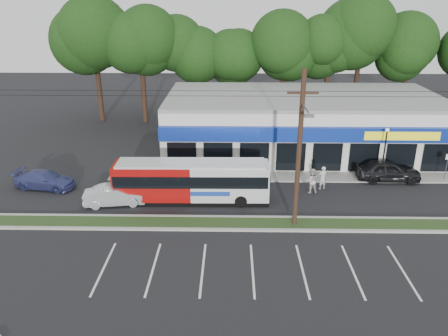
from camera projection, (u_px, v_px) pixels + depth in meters
name	position (u px, v px, depth m)	size (l,w,h in m)	color
ground	(248.00, 232.00, 27.34)	(120.00, 120.00, 0.00)	black
grass_strip	(248.00, 224.00, 28.25)	(40.00, 1.60, 0.12)	#273A18
curb_south	(248.00, 230.00, 27.45)	(40.00, 0.25, 0.14)	#9E9E93
curb_north	(247.00, 217.00, 29.03)	(40.00, 0.25, 0.14)	#9E9E93
sidewalk	(306.00, 177.00, 35.60)	(32.00, 2.20, 0.10)	#9E9E93
strip_mall	(302.00, 123.00, 41.06)	(25.00, 12.55, 5.30)	silver
utility_pole	(297.00, 146.00, 26.16)	(50.00, 2.77, 10.00)	black
lamp_post	(385.00, 147.00, 34.34)	(0.30, 0.30, 4.25)	black
sign_post	(447.00, 162.00, 34.46)	(0.45, 0.10, 2.23)	#59595E
tree_line	(278.00, 48.00, 48.33)	(46.76, 6.76, 11.83)	black
metrobus	(192.00, 180.00, 31.01)	(11.00, 2.46, 2.95)	#9A0D0B
car_dark	(388.00, 171.00, 34.66)	(2.00, 4.97, 1.70)	black
car_silver	(115.00, 195.00, 30.72)	(1.51, 4.33, 1.43)	#A7ABAF
car_blue	(45.00, 180.00, 33.40)	(1.90, 4.67, 1.36)	navy
pedestrian_a	(322.00, 178.00, 33.15)	(0.67, 0.44, 1.83)	silver
pedestrian_b	(311.00, 181.00, 32.49)	(0.93, 0.73, 1.92)	beige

